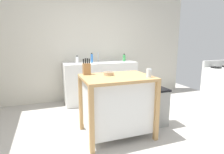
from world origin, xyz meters
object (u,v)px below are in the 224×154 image
object	(u,v)px
sink_faucet	(98,57)
bottle_hand_soap	(92,58)
bottle_dish_soap	(124,58)
bottle_spray_cleaner	(77,60)
knife_block	(87,69)
trash_bin	(156,107)
drinking_cup	(149,73)
kitchen_island	(117,102)
bowl_ceramic_wide	(109,74)

from	to	relation	value
sink_faucet	bottle_hand_soap	distance (m)	0.27
bottle_dish_soap	bottle_spray_cleaner	size ratio (longest dim) A/B	1.11
knife_block	trash_bin	bearing A→B (deg)	-10.83
bottle_dish_soap	bottle_hand_soap	bearing A→B (deg)	-179.52
trash_bin	bottle_spray_cleaner	distance (m)	2.02
knife_block	drinking_cup	bearing A→B (deg)	-32.61
drinking_cup	bottle_spray_cleaner	distance (m)	2.00
kitchen_island	sink_faucet	world-z (taller)	sink_faucet
knife_block	bottle_spray_cleaner	world-z (taller)	knife_block
trash_bin	sink_faucet	world-z (taller)	sink_faucet
drinking_cup	bottle_spray_cleaner	xyz separation A→B (m)	(-0.68, 1.88, 0.03)
bowl_ceramic_wide	drinking_cup	size ratio (longest dim) A/B	1.30
bowl_ceramic_wide	bottle_hand_soap	size ratio (longest dim) A/B	0.69
trash_bin	bottle_dish_soap	bearing A→B (deg)	87.27
trash_bin	bottle_spray_cleaner	bearing A→B (deg)	122.63
knife_block	sink_faucet	world-z (taller)	knife_block
trash_bin	drinking_cup	bearing A→B (deg)	-140.63
bowl_ceramic_wide	bottle_spray_cleaner	world-z (taller)	bottle_spray_cleaner
kitchen_island	knife_block	distance (m)	0.68
bottle_hand_soap	bottle_spray_cleaner	xyz separation A→B (m)	(-0.31, 0.09, -0.03)
drinking_cup	sink_faucet	distance (m)	1.99
kitchen_island	sink_faucet	size ratio (longest dim) A/B	4.54
sink_faucet	bottle_hand_soap	size ratio (longest dim) A/B	1.00
knife_block	trash_bin	world-z (taller)	knife_block
drinking_cup	bottle_dish_soap	distance (m)	1.85
kitchen_island	bottle_dish_soap	bearing A→B (deg)	62.82
knife_block	sink_faucet	size ratio (longest dim) A/B	1.12
knife_block	bottle_hand_soap	world-z (taller)	knife_block
bottle_hand_soap	bottle_spray_cleaner	size ratio (longest dim) A/B	1.33
bottle_spray_cleaner	bottle_hand_soap	bearing A→B (deg)	-16.01
bowl_ceramic_wide	bottle_dish_soap	size ratio (longest dim) A/B	0.83
bottle_dish_soap	bottle_spray_cleaner	xyz separation A→B (m)	(-1.10, 0.08, -0.01)
drinking_cup	bottle_dish_soap	world-z (taller)	bottle_dish_soap
kitchen_island	drinking_cup	bearing A→B (deg)	-29.13
knife_block	bottle_dish_soap	xyz separation A→B (m)	(1.19, 1.30, 0.01)
knife_block	bowl_ceramic_wide	size ratio (longest dim) A/B	1.62
bottle_hand_soap	bottle_dish_soap	bearing A→B (deg)	0.48
bottle_hand_soap	sink_faucet	bearing A→B (deg)	43.03
kitchen_island	knife_block	bearing A→B (deg)	144.02
kitchen_island	trash_bin	size ratio (longest dim) A/B	1.58
knife_block	bowl_ceramic_wide	distance (m)	0.34
knife_block	bottle_dish_soap	distance (m)	1.77
knife_block	bottle_spray_cleaner	bearing A→B (deg)	86.18
drinking_cup	trash_bin	size ratio (longest dim) A/B	0.19
kitchen_island	bowl_ceramic_wide	bearing A→B (deg)	130.16
bowl_ceramic_wide	drinking_cup	bearing A→B (deg)	-33.87
sink_faucet	trash_bin	bearing A→B (deg)	-73.12
bowl_ceramic_wide	bottle_hand_soap	xyz separation A→B (m)	(0.11, 1.47, 0.09)
bottle_dish_soap	bowl_ceramic_wide	bearing A→B (deg)	-121.35
drinking_cup	sink_faucet	world-z (taller)	sink_faucet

